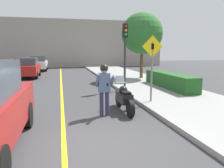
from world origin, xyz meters
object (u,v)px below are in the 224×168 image
at_px(street_tree, 142,34).
at_px(traffic_light, 125,44).
at_px(parked_car_white, 38,63).
at_px(motorcycle, 124,98).
at_px(crossing_sign, 152,62).
at_px(person_biker, 104,84).
at_px(parked_car_red, 27,68).

bearing_deg(street_tree, traffic_light, -121.92).
distance_m(traffic_light, parked_car_white, 15.36).
height_order(motorcycle, crossing_sign, crossing_sign).
xyz_separation_m(traffic_light, street_tree, (2.61, 4.19, 0.91)).
distance_m(person_biker, crossing_sign, 2.63).
xyz_separation_m(crossing_sign, parked_car_red, (-6.47, 11.17, -0.96)).
bearing_deg(motorcycle, crossing_sign, 26.83).
bearing_deg(person_biker, traffic_light, 65.24).
relative_size(person_biker, parked_car_red, 0.44).
height_order(crossing_sign, parked_car_white, crossing_sign).
distance_m(motorcycle, parked_car_red, 12.92).
xyz_separation_m(person_biker, crossing_sign, (2.27, 1.15, 0.67)).
distance_m(crossing_sign, parked_car_white, 18.58).
xyz_separation_m(traffic_light, parked_car_red, (-6.34, 7.68, -1.82)).
xyz_separation_m(motorcycle, traffic_light, (1.29, 4.20, 2.18)).
relative_size(traffic_light, parked_car_red, 0.86).
bearing_deg(motorcycle, parked_car_white, 104.53).
bearing_deg(traffic_light, parked_car_red, 129.53).
distance_m(crossing_sign, parked_car_red, 12.94).
bearing_deg(parked_car_red, person_biker, -71.16).
bearing_deg(person_biker, parked_car_red, 108.84).
distance_m(motorcycle, person_biker, 1.15).
height_order(traffic_light, parked_car_white, traffic_light).
relative_size(crossing_sign, traffic_light, 0.76).
distance_m(person_biker, traffic_light, 5.33).
xyz_separation_m(person_biker, traffic_light, (2.14, 4.63, 1.54)).
distance_m(person_biker, street_tree, 10.31).
xyz_separation_m(motorcycle, street_tree, (3.89, 8.39, 3.08)).
xyz_separation_m(person_biker, street_tree, (4.74, 8.82, 2.44)).
height_order(motorcycle, traffic_light, traffic_light).
distance_m(traffic_light, street_tree, 5.01).
xyz_separation_m(motorcycle, person_biker, (-0.85, -0.43, 0.64)).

